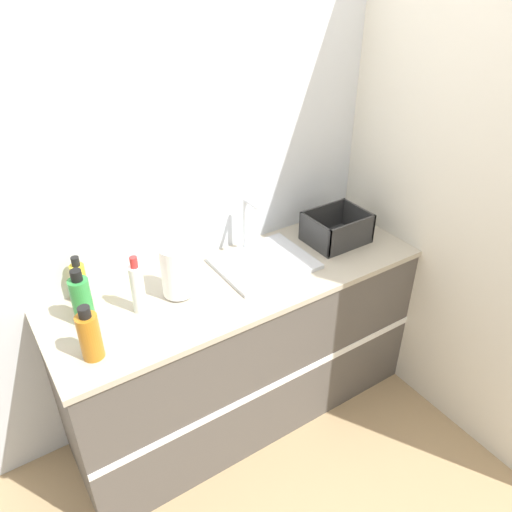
% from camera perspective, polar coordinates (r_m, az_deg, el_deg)
% --- Properties ---
extents(ground_plane, '(12.00, 12.00, 0.00)m').
position_cam_1_polar(ground_plane, '(2.87, 1.99, -20.53)').
color(ground_plane, tan).
extents(wall_back, '(4.25, 0.06, 2.60)m').
position_cam_1_polar(wall_back, '(2.48, -5.81, 8.64)').
color(wall_back, silver).
rests_on(wall_back, ground_plane).
extents(wall_right, '(0.06, 2.59, 2.60)m').
position_cam_1_polar(wall_right, '(2.79, 15.44, 10.42)').
color(wall_right, beige).
rests_on(wall_right, ground_plane).
extents(counter_cabinet, '(1.88, 0.62, 0.91)m').
position_cam_1_polar(counter_cabinet, '(2.70, -1.49, -10.45)').
color(counter_cabinet, '#514C47').
rests_on(counter_cabinet, ground_plane).
extents(sink, '(0.47, 0.39, 0.30)m').
position_cam_1_polar(sink, '(2.51, 0.81, -0.49)').
color(sink, silver).
rests_on(sink, counter_cabinet).
extents(paper_towel_roll, '(0.14, 0.14, 0.25)m').
position_cam_1_polar(paper_towel_roll, '(2.26, -9.08, -1.74)').
color(paper_towel_roll, '#4C4C51').
rests_on(paper_towel_roll, counter_cabinet).
extents(dish_rack, '(0.31, 0.25, 0.16)m').
position_cam_1_polar(dish_rack, '(2.73, 9.16, 2.89)').
color(dish_rack, '#2D2D2D').
rests_on(dish_rack, counter_cabinet).
extents(bottle_yellow, '(0.06, 0.06, 0.24)m').
position_cam_1_polar(bottle_yellow, '(2.34, -19.46, -2.87)').
color(bottle_yellow, yellow).
rests_on(bottle_yellow, counter_cabinet).
extents(bottle_white_spray, '(0.06, 0.06, 0.28)m').
position_cam_1_polar(bottle_white_spray, '(2.20, -13.38, -3.54)').
color(bottle_white_spray, white).
rests_on(bottle_white_spray, counter_cabinet).
extents(bottle_green, '(0.08, 0.08, 0.26)m').
position_cam_1_polar(bottle_green, '(2.20, -19.28, -4.77)').
color(bottle_green, '#2D8C3D').
rests_on(bottle_green, counter_cabinet).
extents(bottle_amber, '(0.08, 0.08, 0.24)m').
position_cam_1_polar(bottle_amber, '(2.03, -18.48, -8.60)').
color(bottle_amber, '#B26B19').
rests_on(bottle_amber, counter_cabinet).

